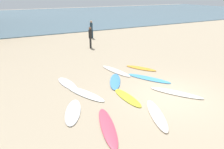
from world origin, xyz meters
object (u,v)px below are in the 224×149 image
(surfboard_0, at_px, (115,81))
(surfboard_6, at_px, (67,83))
(surfboard_7, at_px, (108,127))
(beachgoer_near, at_px, (90,36))
(surfboard_3, at_px, (127,97))
(surfboard_5, at_px, (141,68))
(surfboard_10, at_px, (85,94))
(beachgoer_far, at_px, (91,28))
(surfboard_8, at_px, (148,78))
(surfboard_2, at_px, (176,93))
(surfboard_4, at_px, (157,115))
(surfboard_1, at_px, (73,112))
(surfboard_9, at_px, (116,71))

(surfboard_0, distance_m, surfboard_6, 2.51)
(surfboard_7, xyz_separation_m, beachgoer_near, (4.00, 10.99, 0.96))
(surfboard_3, bearing_deg, surfboard_5, -134.32)
(surfboard_10, height_order, beachgoer_far, beachgoer_far)
(surfboard_7, distance_m, beachgoer_far, 15.85)
(surfboard_8, distance_m, beachgoer_near, 8.08)
(surfboard_2, distance_m, beachgoer_near, 10.15)
(surfboard_6, height_order, surfboard_10, surfboard_10)
(surfboard_3, relative_size, surfboard_5, 1.04)
(surfboard_2, height_order, surfboard_6, surfboard_2)
(surfboard_2, height_order, beachgoer_far, beachgoer_far)
(surfboard_4, distance_m, surfboard_5, 5.42)
(surfboard_5, bearing_deg, surfboard_2, -130.39)
(surfboard_4, distance_m, beachgoer_far, 15.42)
(surfboard_1, height_order, surfboard_3, surfboard_1)
(beachgoer_near, bearing_deg, surfboard_6, 179.51)
(surfboard_7, bearing_deg, surfboard_2, 28.69)
(surfboard_3, distance_m, surfboard_9, 3.50)
(surfboard_0, distance_m, surfboard_4, 3.67)
(surfboard_1, relative_size, surfboard_3, 0.98)
(surfboard_7, distance_m, beachgoer_near, 11.74)
(surfboard_5, relative_size, surfboard_9, 0.80)
(surfboard_4, relative_size, surfboard_6, 1.24)
(surfboard_0, relative_size, surfboard_4, 0.93)
(surfboard_4, bearing_deg, surfboard_7, 17.64)
(surfboard_10, distance_m, beachgoer_far, 13.12)
(surfboard_4, bearing_deg, beachgoer_near, -76.93)
(surfboard_5, bearing_deg, surfboard_8, -142.59)
(surfboard_0, distance_m, surfboard_1, 3.54)
(surfboard_0, distance_m, surfboard_7, 4.12)
(surfboard_4, bearing_deg, surfboard_0, -69.97)
(surfboard_6, distance_m, surfboard_8, 4.39)
(beachgoer_far, bearing_deg, surfboard_9, -59.50)
(surfboard_0, relative_size, surfboard_1, 1.08)
(surfboard_1, xyz_separation_m, surfboard_6, (0.65, 2.86, -0.00))
(surfboard_0, distance_m, surfboard_2, 3.17)
(surfboard_1, height_order, surfboard_7, surfboard_1)
(surfboard_8, relative_size, beachgoer_near, 1.43)
(surfboard_7, distance_m, surfboard_8, 5.02)
(surfboard_1, bearing_deg, surfboard_8, 40.70)
(surfboard_6, bearing_deg, beachgoer_near, 51.19)
(surfboard_1, bearing_deg, surfboard_2, 16.35)
(surfboard_6, bearing_deg, beachgoer_far, 53.85)
(surfboard_2, distance_m, surfboard_5, 3.71)
(surfboard_0, bearing_deg, surfboard_4, 117.12)
(surfboard_0, bearing_deg, surfboard_6, 8.13)
(surfboard_8, bearing_deg, surfboard_5, -140.82)
(surfboard_9, bearing_deg, surfboard_6, -2.79)
(surfboard_7, xyz_separation_m, beachgoer_far, (5.70, 14.76, 0.97))
(surfboard_2, distance_m, surfboard_4, 2.30)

